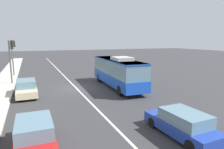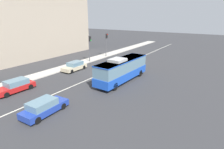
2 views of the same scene
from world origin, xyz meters
TOP-DOWN VIEW (x-y plane):
  - ground_plane at (0.00, 0.00)m, footprint 160.00×160.00m
  - sidewalk_kerb at (0.00, 7.54)m, footprint 80.00×2.59m
  - lane_centre_line at (0.00, 0.00)m, footprint 76.00×0.16m
  - transit_bus at (-1.34, -4.41)m, footprint 10.08×2.83m
  - sedan_beige at (-1.16, 4.98)m, footprint 4.54×1.91m
  - sedan_red at (-11.73, 4.53)m, footprint 4.51×1.84m
  - sedan_blue at (-13.28, -2.95)m, footprint 4.57×1.99m
  - traffic_light_near_corner at (4.74, 6.46)m, footprint 0.34×0.62m
  - traffic_light_mid_block at (10.55, 6.59)m, footprint 0.33×0.62m
  - office_block_background at (1.73, 23.74)m, footprint 28.15×16.15m

SIDE VIEW (x-z plane):
  - ground_plane at x=0.00m, z-range 0.00..0.00m
  - lane_centre_line at x=0.00m, z-range 0.00..0.01m
  - sidewalk_kerb at x=0.00m, z-range 0.00..0.14m
  - sedan_beige at x=-1.16m, z-range -0.01..1.46m
  - sedan_red at x=-11.73m, z-range -0.01..1.46m
  - sedan_blue at x=-13.28m, z-range -0.01..1.46m
  - transit_bus at x=-1.34m, z-range 0.08..3.54m
  - traffic_light_near_corner at x=4.74m, z-range 0.96..6.16m
  - traffic_light_mid_block at x=10.55m, z-range 0.96..6.16m
  - office_block_background at x=1.73m, z-range 0.00..20.40m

